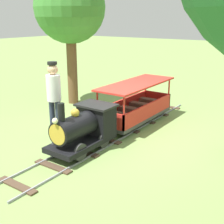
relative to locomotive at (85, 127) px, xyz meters
name	(u,v)px	position (x,y,z in m)	size (l,w,h in m)	color
ground_plane	(113,136)	(0.00, -0.94, -0.48)	(60.00, 60.00, 0.00)	#75934C
track	(115,134)	(0.00, -1.02, -0.47)	(0.79, 6.05, 0.04)	gray
locomotive	(85,127)	(0.00, 0.00, 0.00)	(0.75, 1.45, 1.05)	black
passenger_car	(136,107)	(0.00, -1.92, -0.06)	(0.85, 2.35, 0.97)	#3F3F3F
conductor_person	(54,93)	(1.01, -0.22, 0.47)	(0.30, 0.30, 1.62)	#282D47
oak_tree_far	(70,9)	(2.54, -2.48, 2.24)	(2.00, 2.00, 3.76)	brown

